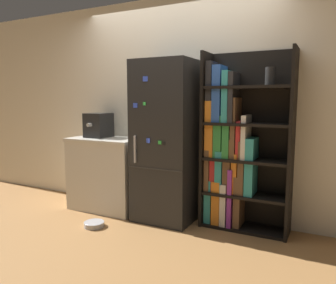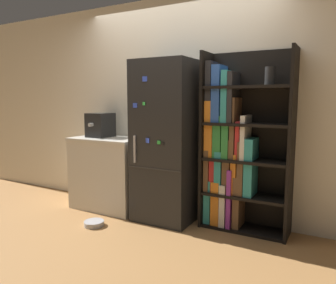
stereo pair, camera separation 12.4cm
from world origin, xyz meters
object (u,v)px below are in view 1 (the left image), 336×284
bookshelf (235,149)px  espresso_machine (99,125)px  refrigerator (166,142)px  pet_bowl (94,224)px

bookshelf → espresso_machine: 1.78m
refrigerator → espresso_machine: bearing=178.1°
refrigerator → espresso_machine: 1.01m
refrigerator → espresso_machine: size_ratio=5.06×
bookshelf → pet_bowl: 1.75m
pet_bowl → espresso_machine: bearing=122.8°
refrigerator → pet_bowl: 1.21m
bookshelf → pet_bowl: size_ratio=8.51×
espresso_machine → pet_bowl: (0.40, -0.62, -1.04)m
refrigerator → bookshelf: bookshelf is taller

